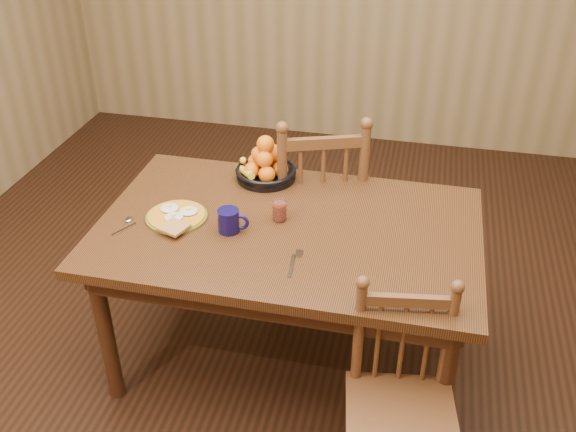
% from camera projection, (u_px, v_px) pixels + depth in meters
% --- Properties ---
extents(room, '(4.52, 5.02, 2.72)m').
position_uv_depth(room, '(288.00, 91.00, 2.37)').
color(room, black).
rests_on(room, ground).
extents(dining_table, '(1.60, 1.00, 0.75)m').
position_uv_depth(dining_table, '(288.00, 243.00, 2.74)').
color(dining_table, black).
rests_on(dining_table, ground).
extents(chair_far, '(0.59, 0.58, 1.04)m').
position_uv_depth(chair_far, '(316.00, 208.00, 3.28)').
color(chair_far, '#472A15').
rests_on(chair_far, ground).
extents(chair_near, '(0.44, 0.43, 0.86)m').
position_uv_depth(chair_near, '(401.00, 404.00, 2.31)').
color(chair_near, '#472A15').
rests_on(chair_near, ground).
extents(breakfast_plate, '(0.26, 0.30, 0.04)m').
position_uv_depth(breakfast_plate, '(177.00, 216.00, 2.74)').
color(breakfast_plate, '#59601E').
rests_on(breakfast_plate, dining_table).
extents(fork, '(0.04, 0.18, 0.00)m').
position_uv_depth(fork, '(294.00, 261.00, 2.48)').
color(fork, silver).
rests_on(fork, dining_table).
extents(spoon, '(0.07, 0.15, 0.01)m').
position_uv_depth(spoon, '(127.00, 222.00, 2.71)').
color(spoon, silver).
rests_on(spoon, dining_table).
extents(coffee_mug, '(0.13, 0.09, 0.10)m').
position_uv_depth(coffee_mug, '(230.00, 221.00, 2.64)').
color(coffee_mug, '#0E0A37').
rests_on(coffee_mug, dining_table).
extents(juice_glass, '(0.06, 0.06, 0.09)m').
position_uv_depth(juice_glass, '(280.00, 211.00, 2.72)').
color(juice_glass, silver).
rests_on(juice_glass, dining_table).
extents(fruit_bowl, '(0.29, 0.29, 0.22)m').
position_uv_depth(fruit_bowl, '(265.00, 165.00, 3.01)').
color(fruit_bowl, black).
rests_on(fruit_bowl, dining_table).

